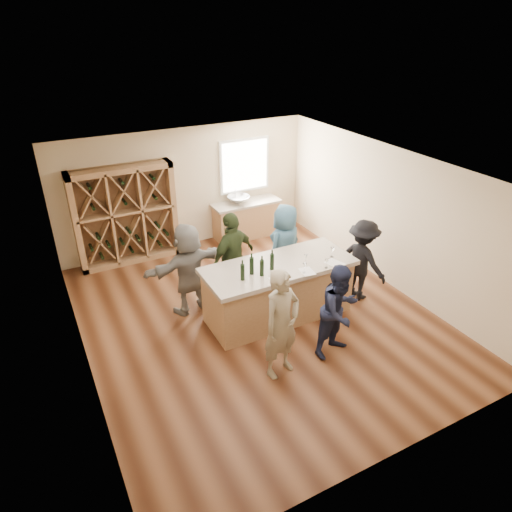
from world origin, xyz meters
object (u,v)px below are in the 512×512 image
wine_bottle_e (272,262)px  tasting_counter_base (278,292)px  wine_bottle_d (262,268)px  person_near_right (340,311)px  person_far_left (189,269)px  wine_bottle_c (252,266)px  person_server (362,260)px  person_near_left (282,324)px  wine_bottle_a (243,272)px  person_far_right (285,246)px  wine_rack (126,216)px  person_far_mid (233,258)px  sink (239,200)px

wine_bottle_e → tasting_counter_base: bearing=26.6°
tasting_counter_base → wine_bottle_e: wine_bottle_e is taller
wine_bottle_d → person_near_right: bearing=-55.2°
tasting_counter_base → person_far_left: size_ratio=1.48×
wine_bottle_c → wine_bottle_e: bearing=-5.2°
person_near_right → wine_bottle_c: bearing=113.2°
person_near_right → person_server: (1.39, 1.15, 0.01)m
person_near_left → person_near_right: bearing=-14.1°
wine_bottle_a → wine_bottle_d: bearing=-3.8°
wine_bottle_d → person_far_left: size_ratio=0.17×
person_far_right → wine_rack: bearing=-63.1°
wine_bottle_d → person_far_left: bearing=128.6°
tasting_counter_base → person_near_right: size_ratio=1.61×
person_near_right → person_far_left: bearing=114.1°
wine_bottle_d → person_server: (2.18, 0.01, -0.41)m
tasting_counter_base → person_far_mid: person_far_mid is taller
sink → wine_bottle_c: 3.70m
wine_bottle_c → wine_bottle_d: wine_bottle_c is taller
sink → wine_bottle_e: wine_bottle_e is taller
wine_rack → person_far_right: 3.58m
wine_bottle_c → person_far_mid: bearing=85.0°
person_near_right → person_server: size_ratio=0.99×
person_near_right → person_far_right: 2.28m
wine_bottle_c → wine_bottle_d: 0.18m
person_near_right → person_far_left: (-1.70, 2.28, 0.07)m
sink → person_near_right: bearing=-95.9°
wine_rack → person_far_mid: (1.38, -2.56, -0.18)m
wine_bottle_d → person_server: size_ratio=0.18×
wine_bottle_e → person_far_right: person_far_right is taller
tasting_counter_base → wine_bottle_e: bearing=-153.4°
wine_rack → tasting_counter_base: 3.95m
person_server → person_near_right: bearing=115.7°
person_near_left → wine_bottle_d: bearing=62.7°
person_server → tasting_counter_base: bearing=69.9°
sink → wine_bottle_c: bearing=-112.3°
wine_bottle_c → person_far_mid: 0.99m
wine_rack → wine_bottle_a: wine_rack is taller
wine_bottle_c → wine_rack: bearing=110.4°
wine_rack → wine_bottle_a: (1.07, -3.60, 0.12)m
wine_bottle_c → person_far_mid: (0.08, 0.93, -0.32)m
person_far_mid → person_far_left: size_ratio=1.05×
sink → wine_bottle_a: (-1.63, -3.53, 0.21)m
person_near_right → sink: bearing=71.5°
person_near_left → person_far_left: size_ratio=1.03×
wine_bottle_e → sink: bearing=73.4°
wine_bottle_e → person_near_right: size_ratio=0.19×
wine_rack → wine_bottle_e: size_ratio=7.29×
wine_bottle_e → person_near_left: person_near_left is taller
wine_rack → person_far_right: (2.55, -2.50, -0.23)m
person_near_left → person_far_left: 2.36m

